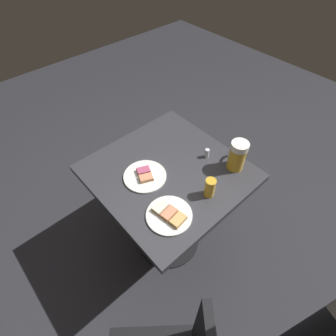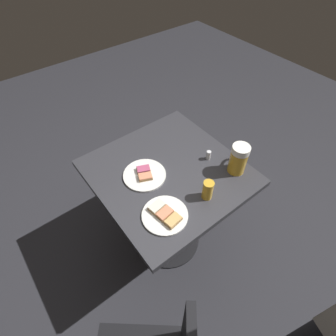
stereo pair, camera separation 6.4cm
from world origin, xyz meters
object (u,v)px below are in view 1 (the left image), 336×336
object	(u,v)px
beer_glass_small	(210,188)
plate_near	(169,215)
beer_mug	(237,155)
salt_shaker	(207,153)
plate_far	(145,176)

from	to	relation	value
beer_glass_small	plate_near	bearing A→B (deg)	80.29
plate_near	beer_glass_small	xyz separation A→B (m)	(-0.04, -0.22, 0.04)
plate_near	beer_mug	world-z (taller)	beer_mug
plate_near	beer_mug	xyz separation A→B (m)	(-0.00, -0.46, 0.07)
salt_shaker	beer_mug	bearing A→B (deg)	-158.41
plate_far	beer_glass_small	xyz separation A→B (m)	(-0.29, -0.16, 0.04)
plate_far	beer_glass_small	world-z (taller)	beer_glass_small
plate_near	beer_mug	distance (m)	0.46
plate_near	plate_far	size ratio (longest dim) A/B	0.96
beer_glass_small	plate_far	bearing A→B (deg)	28.80
plate_near	salt_shaker	size ratio (longest dim) A/B	4.02
plate_far	plate_near	bearing A→B (deg)	166.11
plate_near	beer_glass_small	world-z (taller)	beer_glass_small
beer_glass_small	beer_mug	bearing A→B (deg)	-82.07
plate_near	salt_shaker	distance (m)	0.42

